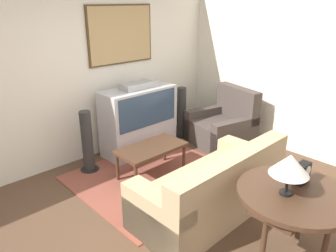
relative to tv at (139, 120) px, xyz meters
The scene contains 13 objects.
ground_plane 1.97m from the tv, 115.30° to the right, with size 12.00×12.00×0.00m, color brown.
wall_back 1.21m from the tv, 152.52° to the left, with size 12.00×0.10×2.70m.
wall_right 2.63m from the tv, 43.32° to the right, with size 0.06×12.00×2.70m.
area_rug 1.06m from the tv, 114.89° to the right, with size 2.07×1.87×0.01m.
tv is the anchor object (origin of this frame).
couch 1.95m from the tv, 103.02° to the right, with size 1.85×0.87×0.82m.
armchair 1.46m from the tv, 30.48° to the right, with size 1.06×1.09×0.95m.
coffee_table 0.85m from the tv, 116.57° to the right, with size 0.96×0.51×0.44m.
console_table 2.88m from the tv, 99.56° to the right, with size 1.01×1.01×0.74m.
table_lamp 2.90m from the tv, 101.58° to the right, with size 0.34×0.34×0.38m.
mantel_clock 2.83m from the tv, 95.95° to the right, with size 0.15×0.10×0.20m.
speaker_tower_left 0.95m from the tv, behind, with size 0.27×0.27×0.90m.
speaker_tower_right 0.95m from the tv, ahead, with size 0.27×0.27×0.90m.
Camera 1 is at (-2.18, -2.16, 2.33)m, focal length 35.00 mm.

